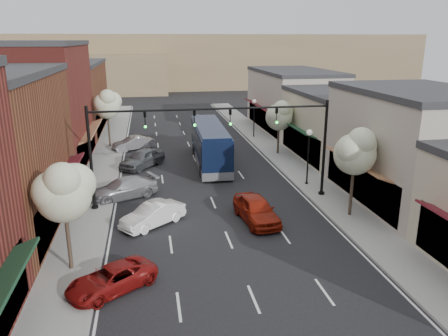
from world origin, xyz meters
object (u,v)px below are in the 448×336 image
tree_left_far (107,104)px  parked_car_c (123,188)px  parked_car_e (133,143)px  tree_right_near (356,150)px  tree_left_near (64,190)px  parked_car_b (153,215)px  red_hatchback (256,209)px  signal_mast_right (293,135)px  parked_car_a (111,279)px  parked_car_d (142,158)px  lamp_post_near (309,148)px  tree_right_far (280,115)px  signal_mast_left (127,142)px  lamp_post_far (254,112)px  coach_bus (210,144)px

tree_left_far → parked_car_c: tree_left_far is taller
parked_car_e → tree_right_near: bearing=10.3°
tree_left_near → parked_car_b: bearing=50.3°
tree_left_far → red_hatchback: bearing=-64.3°
signal_mast_right → parked_car_a: size_ratio=1.98×
parked_car_a → parked_car_d: parked_car_d is taller
tree_left_near → parked_car_a: bearing=-46.1°
tree_left_far → red_hatchback: size_ratio=1.30×
parked_car_d → parked_car_b: bearing=-49.4°
lamp_post_near → parked_car_c: 14.19m
tree_right_far → tree_left_near: bearing=-129.7°
signal_mast_left → tree_right_far: size_ratio=1.51×
tree_left_far → parked_car_c: size_ratio=1.23×
lamp_post_far → parked_car_b: bearing=-117.4°
tree_left_far → parked_car_e: 4.84m
red_hatchback → parked_car_e: size_ratio=1.12×
parked_car_a → parked_car_e: size_ratio=0.99×
tree_right_far → parked_car_c: 17.89m
tree_right_near → parked_car_a: bearing=-157.1°
lamp_post_far → tree_left_near: bearing=-119.8°
signal_mast_right → coach_bus: 11.25m
tree_left_near → parked_car_a: size_ratio=1.37×
signal_mast_left → tree_left_near: size_ratio=1.44×
coach_bus → lamp_post_near: bearing=-46.9°
coach_bus → signal_mast_right: bearing=-64.4°
tree_right_far → parked_car_b: tree_right_far is taller
tree_left_near → tree_left_far: size_ratio=0.93×
tree_right_far → parked_car_c: bearing=-145.8°
signal_mast_left → lamp_post_near: size_ratio=1.85×
parked_car_a → tree_right_near: bearing=78.1°
tree_right_near → tree_left_near: 17.08m
tree_right_near → red_hatchback: size_ratio=1.26×
tree_left_far → parked_car_e: (2.42, -1.50, -3.91)m
signal_mast_left → parked_car_e: 16.91m
tree_right_far → parked_car_e: (-14.18, 4.50, -3.30)m
signal_mast_right → lamp_post_near: bearing=48.9°
parked_car_a → parked_car_d: bearing=141.5°
tree_right_near → parked_car_b: 13.13m
lamp_post_near → signal_mast_right: bearing=-131.1°
parked_car_e → lamp_post_far: bearing=80.3°
tree_left_near → tree_left_far: bearing=90.0°
signal_mast_right → red_hatchback: (-3.44, -3.68, -3.82)m
tree_right_near → tree_left_near: size_ratio=1.05×
coach_bus → parked_car_a: bearing=-108.4°
lamp_post_near → tree_right_near: bearing=-85.2°
tree_left_near → parked_car_e: tree_left_near is taller
lamp_post_far → signal_mast_right: bearing=-96.2°
signal_mast_right → parked_car_d: signal_mast_right is taller
coach_bus → tree_left_near: bearing=-115.9°
lamp_post_far → parked_car_c: bearing=-128.0°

